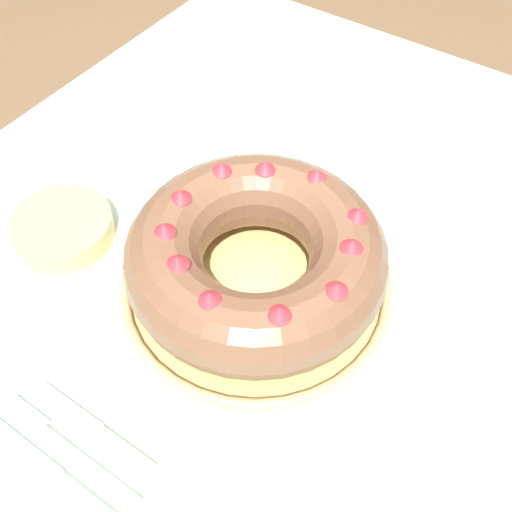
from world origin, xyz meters
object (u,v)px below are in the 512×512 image
at_px(fork, 60,444).
at_px(serving_knife, 61,482).
at_px(serving_dish, 256,286).
at_px(cake_knife, 100,434).
at_px(bundt_cake, 256,256).
at_px(side_bowl, 62,228).

height_order(fork, serving_knife, serving_knife).
relative_size(serving_dish, serving_knife, 1.58).
distance_m(serving_dish, serving_knife, 0.30).
relative_size(serving_knife, cake_knife, 1.28).
xyz_separation_m(bundt_cake, fork, (-0.27, 0.06, -0.07)).
xyz_separation_m(cake_knife, side_bowl, (0.17, 0.23, 0.01)).
bearing_deg(serving_knife, serving_dish, -1.33).
bearing_deg(serving_knife, side_bowl, 49.06).
relative_size(bundt_cake, fork, 1.64).
bearing_deg(serving_knife, bundt_cake, -1.33).
bearing_deg(serving_knife, fork, 51.70).
height_order(serving_dish, serving_knife, serving_dish).
bearing_deg(side_bowl, serving_dish, -75.59).
xyz_separation_m(serving_knife, cake_knife, (0.06, 0.00, 0.00)).
bearing_deg(bundt_cake, fork, 167.97).
bearing_deg(bundt_cake, side_bowl, 104.42).
distance_m(fork, serving_knife, 0.04).
xyz_separation_m(fork, cake_knife, (0.03, -0.03, 0.00)).
distance_m(serving_dish, bundt_cake, 0.06).
bearing_deg(serving_dish, fork, 167.98).
height_order(cake_knife, side_bowl, side_bowl).
relative_size(serving_knife, side_bowl, 1.56).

